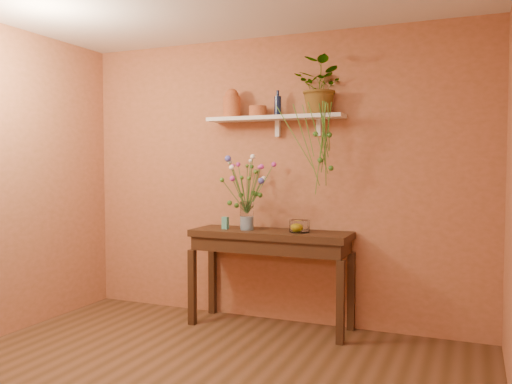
{
  "coord_description": "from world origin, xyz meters",
  "views": [
    {
      "loc": [
        1.76,
        -2.67,
        1.49
      ],
      "look_at": [
        0.0,
        1.55,
        1.25
      ],
      "focal_mm": 36.75,
      "sensor_mm": 36.0,
      "label": 1
    }
  ],
  "objects": [
    {
      "name": "lemon",
      "position": [
        0.32,
        1.75,
        0.93
      ],
      "size": [
        0.08,
        0.08,
        0.08
      ],
      "primitive_type": "sphere",
      "color": "yellow",
      "rests_on": "glass_bowl"
    },
    {
      "name": "sideboard",
      "position": [
        0.06,
        1.74,
        0.76
      ],
      "size": [
        1.46,
        0.47,
        0.89
      ],
      "color": "#342113",
      "rests_on": "ground"
    },
    {
      "name": "carton",
      "position": [
        -0.38,
        1.7,
        0.95
      ],
      "size": [
        0.06,
        0.05,
        0.11
      ],
      "primitive_type": "cube",
      "rotation": [
        0.0,
        0.0,
        -0.13
      ],
      "color": "teal",
      "rests_on": "sideboard"
    },
    {
      "name": "terracotta_jug",
      "position": [
        -0.38,
        1.86,
        2.07
      ],
      "size": [
        0.19,
        0.19,
        0.27
      ],
      "color": "#B76737",
      "rests_on": "wall_shelf"
    },
    {
      "name": "room",
      "position": [
        0.0,
        0.0,
        1.35
      ],
      "size": [
        4.04,
        4.04,
        2.7
      ],
      "color": "brown",
      "rests_on": "ground"
    },
    {
      "name": "glass_bowl",
      "position": [
        0.34,
        1.75,
        0.94
      ],
      "size": [
        0.18,
        0.18,
        0.11
      ],
      "color": "white",
      "rests_on": "sideboard"
    },
    {
      "name": "terracotta_pot",
      "position": [
        -0.12,
        1.88,
        1.99
      ],
      "size": [
        0.18,
        0.18,
        0.1
      ],
      "primitive_type": "cylinder",
      "rotation": [
        0.0,
        0.0,
        0.09
      ],
      "color": "#B76737",
      "rests_on": "wall_shelf"
    },
    {
      "name": "bouquet",
      "position": [
        -0.17,
        1.72,
        1.35
      ],
      "size": [
        0.48,
        0.51,
        0.54
      ],
      "color": "#386B28",
      "rests_on": "glass_vase"
    },
    {
      "name": "wall_shelf",
      "position": [
        0.06,
        1.87,
        1.92
      ],
      "size": [
        1.3,
        0.24,
        0.19
      ],
      "color": "white",
      "rests_on": "room"
    },
    {
      "name": "blue_bottle",
      "position": [
        0.07,
        1.9,
        2.03
      ],
      "size": [
        0.07,
        0.07,
        0.24
      ],
      "color": "#0F1936",
      "rests_on": "wall_shelf"
    },
    {
      "name": "spider_plant",
      "position": [
        0.49,
        1.89,
        2.18
      ],
      "size": [
        0.56,
        0.53,
        0.49
      ],
      "primitive_type": "imported",
      "rotation": [
        0.0,
        0.0,
        -0.43
      ],
      "color": "#33661F",
      "rests_on": "wall_shelf"
    },
    {
      "name": "plant_fronds",
      "position": [
        0.53,
        1.74,
        1.68
      ],
      "size": [
        0.53,
        0.26,
        0.79
      ],
      "color": "#33661F",
      "rests_on": "wall_shelf"
    },
    {
      "name": "glass_vase",
      "position": [
        -0.16,
        1.72,
        1.0
      ],
      "size": [
        0.13,
        0.13,
        0.26
      ],
      "color": "white",
      "rests_on": "sideboard"
    }
  ]
}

